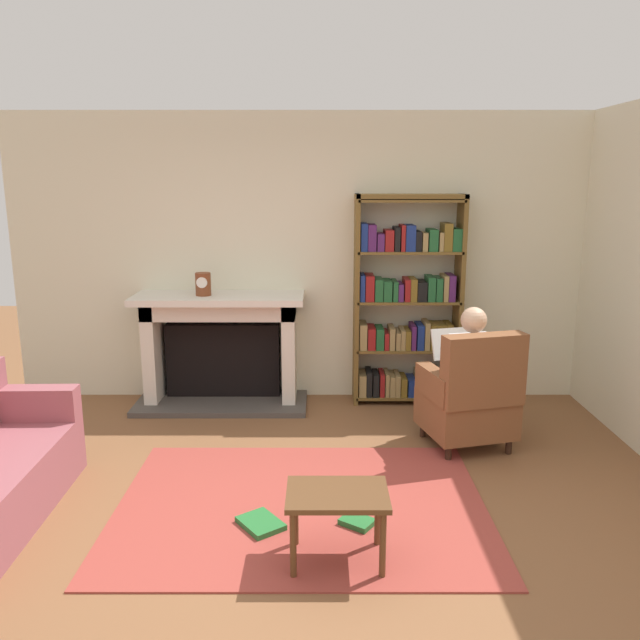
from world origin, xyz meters
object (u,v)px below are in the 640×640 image
(seated_reader, at_px, (468,369))
(fireplace, at_px, (225,345))
(side_table, at_px, (340,503))
(bookshelf, at_px, (410,304))
(armchair_reading, at_px, (474,397))
(mantel_clock, at_px, (206,284))

(seated_reader, bearing_deg, fireplace, -39.35)
(seated_reader, relative_size, side_table, 2.04)
(bookshelf, height_order, side_table, bookshelf)
(side_table, bearing_deg, bookshelf, 74.70)
(seated_reader, bearing_deg, armchair_reading, 90.00)
(armchair_reading, distance_m, side_table, 1.88)
(armchair_reading, height_order, seated_reader, seated_reader)
(fireplace, xyz_separation_m, armchair_reading, (2.11, -1.08, -0.14))
(armchair_reading, distance_m, seated_reader, 0.23)
(fireplace, height_order, armchair_reading, fireplace)
(mantel_clock, height_order, side_table, mantel_clock)
(mantel_clock, xyz_separation_m, seated_reader, (2.21, -0.86, -0.54))
(side_table, bearing_deg, armchair_reading, 54.76)
(bookshelf, bearing_deg, fireplace, -178.94)
(fireplace, relative_size, bookshelf, 0.81)
(fireplace, distance_m, armchair_reading, 2.37)
(fireplace, height_order, seated_reader, seated_reader)
(seated_reader, height_order, side_table, seated_reader)
(armchair_reading, bearing_deg, seated_reader, -90.00)
(mantel_clock, xyz_separation_m, side_table, (1.16, -2.51, -0.80))
(fireplace, relative_size, side_table, 2.85)
(mantel_clock, relative_size, side_table, 0.37)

